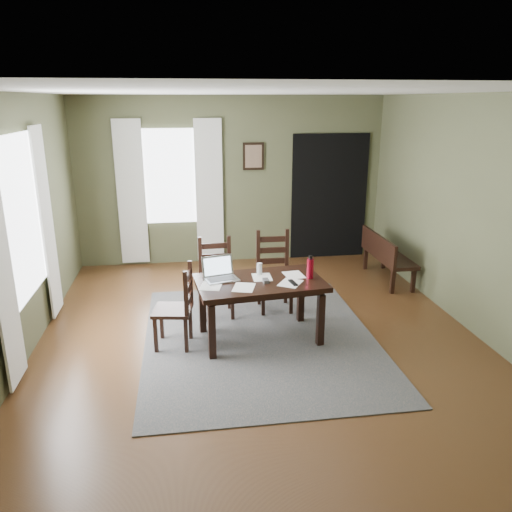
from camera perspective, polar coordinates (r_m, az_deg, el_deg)
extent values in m
cube|color=#492C16|center=(5.81, 0.44, -9.43)|extent=(5.00, 6.00, 0.01)
cube|color=#4D5135|center=(8.26, -2.76, 8.54)|extent=(5.00, 0.02, 2.70)
cube|color=#4D5135|center=(2.60, 10.90, -12.12)|extent=(5.00, 0.02, 2.70)
cube|color=#4D5135|center=(5.55, -25.99, 2.39)|extent=(0.02, 6.00, 2.70)
cube|color=#4D5135|center=(6.23, 23.91, 4.14)|extent=(0.02, 6.00, 2.70)
cube|color=white|center=(5.19, 0.51, 18.29)|extent=(5.00, 6.00, 0.02)
cube|color=#434343|center=(5.81, 0.44, -9.33)|extent=(2.60, 3.20, 0.01)
cube|color=black|center=(5.54, 0.45, -3.08)|extent=(1.48, 0.98, 0.06)
cube|color=black|center=(5.55, 0.45, -3.58)|extent=(1.31, 0.82, 0.05)
cube|color=black|center=(5.27, -5.07, -8.64)|extent=(0.08, 0.08, 0.60)
cube|color=black|center=(5.86, -6.15, -5.92)|extent=(0.08, 0.08, 0.60)
cube|color=black|center=(5.57, 7.38, -7.23)|extent=(0.08, 0.08, 0.60)
cube|color=black|center=(6.13, 5.13, -4.80)|extent=(0.08, 0.08, 0.60)
cube|color=black|center=(5.54, -9.52, -6.14)|extent=(0.47, 0.47, 0.04)
cube|color=black|center=(5.81, -10.73, -7.43)|extent=(0.04, 0.04, 0.40)
cube|color=black|center=(5.75, -7.50, -7.52)|extent=(0.04, 0.04, 0.40)
cube|color=black|center=(5.52, -11.40, -8.85)|extent=(0.04, 0.04, 0.40)
cube|color=black|center=(5.46, -7.99, -8.96)|extent=(0.04, 0.04, 0.40)
cube|color=black|center=(5.58, -7.48, -3.01)|extent=(0.05, 0.05, 0.50)
cube|color=black|center=(5.25, -8.01, -4.33)|extent=(0.05, 0.05, 0.50)
cube|color=black|center=(5.46, -7.68, -4.98)|extent=(0.07, 0.30, 0.07)
cube|color=black|center=(5.41, -7.74, -3.65)|extent=(0.07, 0.30, 0.07)
cube|color=black|center=(5.37, -7.80, -2.31)|extent=(0.07, 0.30, 0.07)
cube|color=black|center=(6.24, -4.51, -3.00)|extent=(0.44, 0.44, 0.04)
cube|color=black|center=(6.16, -5.91, -5.63)|extent=(0.04, 0.04, 0.42)
cube|color=black|center=(6.47, -6.14, -4.45)|extent=(0.04, 0.04, 0.42)
cube|color=black|center=(6.18, -2.70, -5.44)|extent=(0.04, 0.04, 0.42)
cube|color=black|center=(6.50, -3.09, -4.28)|extent=(0.04, 0.04, 0.42)
cube|color=black|center=(6.32, -6.39, -0.16)|extent=(0.05, 0.05, 0.53)
cube|color=black|center=(6.35, -3.09, 0.01)|extent=(0.05, 0.05, 0.53)
cube|color=black|center=(6.38, -4.70, -1.29)|extent=(0.32, 0.03, 0.07)
cube|color=black|center=(6.34, -4.74, -0.07)|extent=(0.32, 0.03, 0.07)
cube|color=black|center=(6.30, -4.77, 1.16)|extent=(0.32, 0.03, 0.07)
cube|color=black|center=(6.40, 2.18, -2.28)|extent=(0.45, 0.45, 0.04)
cube|color=black|center=(6.29, 0.82, -4.94)|extent=(0.04, 0.04, 0.43)
cube|color=black|center=(6.62, 0.35, -3.77)|extent=(0.04, 0.04, 0.43)
cube|color=black|center=(6.35, 4.03, -4.76)|extent=(0.04, 0.04, 0.43)
cube|color=black|center=(6.68, 3.41, -3.61)|extent=(0.04, 0.04, 0.43)
cube|color=black|center=(6.47, 0.24, 0.62)|extent=(0.05, 0.05, 0.55)
cube|color=black|center=(6.53, 3.54, 0.75)|extent=(0.05, 0.05, 0.55)
cube|color=black|center=(6.54, 1.88, -0.56)|extent=(0.33, 0.03, 0.07)
cube|color=black|center=(6.50, 1.90, 0.68)|extent=(0.33, 0.03, 0.07)
cube|color=black|center=(6.46, 1.91, 1.94)|extent=(0.33, 0.03, 0.07)
cube|color=black|center=(7.75, 14.95, -0.01)|extent=(0.41, 1.26, 0.05)
cube|color=black|center=(7.41, 17.53, -2.69)|extent=(0.05, 0.05, 0.35)
cube|color=black|center=(7.29, 15.35, -2.84)|extent=(0.05, 0.05, 0.35)
cube|color=black|center=(8.34, 14.38, -0.19)|extent=(0.05, 0.05, 0.35)
cube|color=black|center=(8.23, 12.41, -0.29)|extent=(0.05, 0.05, 0.35)
cube|color=black|center=(7.63, 13.80, 1.23)|extent=(0.05, 1.26, 0.31)
cube|color=#B7B7BC|center=(5.55, -3.97, -2.68)|extent=(0.41, 0.33, 0.02)
cube|color=#B7B7BC|center=(5.62, -4.43, -1.12)|extent=(0.36, 0.15, 0.23)
cube|color=silver|center=(5.61, -4.40, -1.14)|extent=(0.31, 0.12, 0.19)
cube|color=#3F3F42|center=(5.53, -3.93, -2.62)|extent=(0.33, 0.22, 0.00)
cube|color=#3F3F42|center=(5.47, 1.13, -2.85)|extent=(0.07, 0.11, 0.04)
cube|color=black|center=(5.45, 4.24, -3.06)|extent=(0.08, 0.18, 0.02)
cylinder|color=silver|center=(5.69, 0.40, -1.49)|extent=(0.08, 0.08, 0.14)
cylinder|color=#B30D27|center=(5.59, 6.21, -1.43)|extent=(0.10, 0.10, 0.23)
cylinder|color=black|center=(5.55, 6.25, -0.15)|extent=(0.06, 0.06, 0.04)
cube|color=white|center=(5.39, -5.15, -3.40)|extent=(0.28, 0.33, 0.00)
cube|color=white|center=(5.46, 3.96, -3.09)|extent=(0.33, 0.35, 0.00)
cube|color=white|center=(5.62, 0.68, -2.44)|extent=(0.22, 0.28, 0.00)
cube|color=white|center=(5.71, 4.35, -2.17)|extent=(0.24, 0.29, 0.00)
cube|color=white|center=(5.32, -1.40, -3.61)|extent=(0.29, 0.34, 0.00)
cube|color=white|center=(5.70, -25.27, 3.90)|extent=(0.01, 1.30, 1.70)
cube|color=white|center=(8.18, -9.82, 8.93)|extent=(1.00, 0.01, 1.50)
cube|color=silver|center=(5.00, -27.12, -1.06)|extent=(0.03, 0.48, 2.30)
cube|color=silver|center=(6.52, -22.78, 3.46)|extent=(0.03, 0.48, 2.30)
cube|color=silver|center=(8.23, -14.08, 6.95)|extent=(0.44, 0.03, 2.30)
cube|color=silver|center=(8.20, -5.37, 7.36)|extent=(0.44, 0.03, 2.30)
cube|color=black|center=(8.22, -0.31, 11.33)|extent=(0.34, 0.03, 0.44)
cube|color=brown|center=(8.21, -0.29, 11.32)|extent=(0.27, 0.01, 0.36)
cube|color=black|center=(8.60, 8.37, 6.71)|extent=(1.30, 0.03, 2.10)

